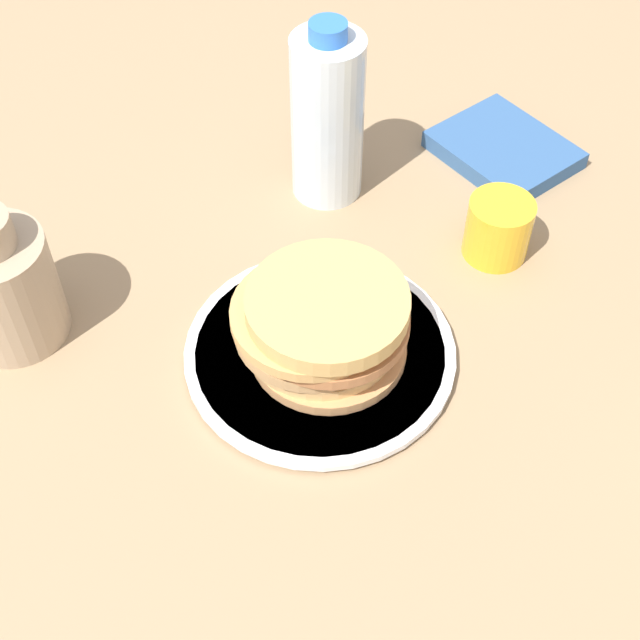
% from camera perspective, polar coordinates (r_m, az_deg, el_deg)
% --- Properties ---
extents(ground_plane, '(4.00, 4.00, 0.00)m').
position_cam_1_polar(ground_plane, '(0.82, -0.10, -3.30)').
color(ground_plane, '#9E7F5B').
extents(plate, '(0.25, 0.25, 0.01)m').
position_cam_1_polar(plate, '(0.83, 0.00, -2.11)').
color(plate, white).
rests_on(plate, ground_plane).
extents(pancake_stack, '(0.16, 0.15, 0.08)m').
position_cam_1_polar(pancake_stack, '(0.79, 0.04, -0.14)').
color(pancake_stack, tan).
rests_on(pancake_stack, plate).
extents(juice_glass, '(0.07, 0.07, 0.06)m').
position_cam_1_polar(juice_glass, '(0.92, 11.34, 5.76)').
color(juice_glass, yellow).
rests_on(juice_glass, ground_plane).
extents(cream_jug, '(0.10, 0.10, 0.14)m').
position_cam_1_polar(cream_jug, '(0.86, -19.68, 2.11)').
color(cream_jug, tan).
rests_on(cream_jug, ground_plane).
extents(water_bottle_mid, '(0.08, 0.08, 0.20)m').
position_cam_1_polar(water_bottle_mid, '(0.94, 0.47, 12.84)').
color(water_bottle_mid, silver).
rests_on(water_bottle_mid, ground_plane).
extents(napkin, '(0.18, 0.16, 0.02)m').
position_cam_1_polar(napkin, '(1.05, 11.67, 10.62)').
color(napkin, '#33598C').
rests_on(napkin, ground_plane).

